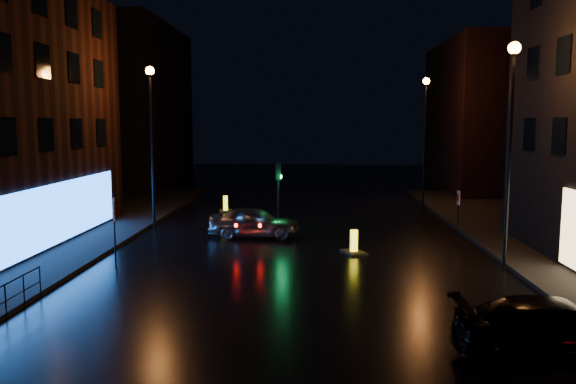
% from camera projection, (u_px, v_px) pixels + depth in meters
% --- Properties ---
extents(ground, '(120.00, 120.00, 0.00)m').
position_uv_depth(ground, '(289.00, 323.00, 15.47)').
color(ground, black).
rests_on(ground, ground).
extents(building_far_left, '(8.00, 16.00, 14.00)m').
position_uv_depth(building_far_left, '(128.00, 106.00, 50.07)').
color(building_far_left, black).
rests_on(building_far_left, ground).
extents(building_far_right, '(8.00, 14.00, 12.00)m').
position_uv_depth(building_far_right, '(490.00, 117.00, 45.75)').
color(building_far_right, black).
rests_on(building_far_right, ground).
extents(street_lamp_lfar, '(0.44, 0.44, 8.37)m').
position_uv_depth(street_lamp_lfar, '(151.00, 122.00, 29.04)').
color(street_lamp_lfar, black).
rests_on(street_lamp_lfar, ground).
extents(street_lamp_rnear, '(0.44, 0.44, 8.37)m').
position_uv_depth(street_lamp_rnear, '(511.00, 121.00, 20.37)').
color(street_lamp_rnear, black).
rests_on(street_lamp_rnear, ground).
extents(street_lamp_rfar, '(0.44, 0.44, 8.37)m').
position_uv_depth(street_lamp_rfar, '(425.00, 122.00, 36.23)').
color(street_lamp_rfar, black).
rests_on(street_lamp_rfar, ground).
extents(traffic_signal, '(1.40, 2.40, 3.45)m').
position_uv_depth(traffic_signal, '(278.00, 219.00, 29.34)').
color(traffic_signal, black).
rests_on(traffic_signal, ground).
extents(silver_hatchback, '(4.39, 1.90, 1.47)m').
position_uv_depth(silver_hatchback, '(254.00, 222.00, 27.05)').
color(silver_hatchback, '#9A9CA1').
rests_on(silver_hatchback, ground).
extents(dark_sedan, '(4.90, 2.02, 1.42)m').
position_uv_depth(dark_sedan, '(561.00, 331.00, 12.94)').
color(dark_sedan, black).
rests_on(dark_sedan, ground).
extents(bollard_near, '(1.17, 1.37, 1.01)m').
position_uv_depth(bollard_near, '(354.00, 248.00, 23.69)').
color(bollard_near, black).
rests_on(bollard_near, ground).
extents(bollard_far, '(0.91, 1.23, 0.99)m').
position_uv_depth(bollard_far, '(226.00, 208.00, 34.92)').
color(bollard_far, black).
rests_on(bollard_far, ground).
extents(road_sign_left, '(0.24, 0.62, 2.60)m').
position_uv_depth(road_sign_left, '(114.00, 215.00, 21.58)').
color(road_sign_left, black).
rests_on(road_sign_left, ground).
extents(road_sign_right, '(0.07, 0.51, 2.11)m').
position_uv_depth(road_sign_right, '(458.00, 201.00, 28.12)').
color(road_sign_right, black).
rests_on(road_sign_right, ground).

